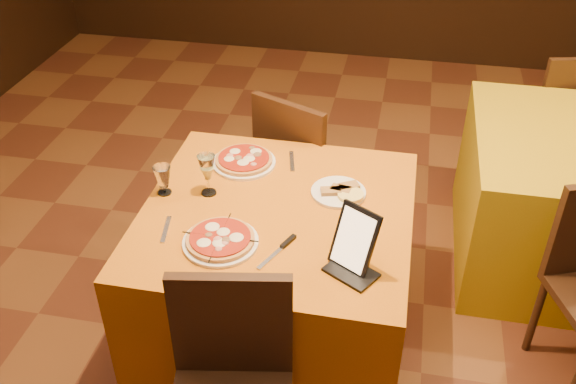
% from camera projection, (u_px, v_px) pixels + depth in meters
% --- Properties ---
extents(floor, '(6.00, 7.00, 0.01)m').
position_uv_depth(floor, '(338.00, 361.00, 2.94)').
color(floor, '#5E2D19').
rests_on(floor, ground).
extents(main_table, '(1.10, 1.10, 0.75)m').
position_uv_depth(main_table, '(278.00, 277.00, 2.84)').
color(main_table, '#BE640C').
rests_on(main_table, floor).
extents(side_table, '(1.10, 1.10, 0.75)m').
position_uv_depth(side_table, '(573.00, 202.00, 3.31)').
color(side_table, '#B18C0B').
rests_on(side_table, floor).
extents(chair_main_far, '(0.55, 0.55, 0.91)m').
position_uv_depth(chair_main_far, '(309.00, 166.00, 3.44)').
color(chair_main_far, black).
rests_on(chair_main_far, floor).
extents(chair_side_far, '(0.47, 0.47, 0.91)m').
position_uv_depth(chair_side_far, '(555.00, 116.00, 3.90)').
color(chair_side_far, black).
rests_on(chair_side_far, floor).
extents(pizza_near, '(0.29, 0.29, 0.03)m').
position_uv_depth(pizza_near, '(220.00, 241.00, 2.44)').
color(pizza_near, white).
rests_on(pizza_near, main_table).
extents(pizza_far, '(0.29, 0.29, 0.03)m').
position_uv_depth(pizza_far, '(244.00, 161.00, 2.91)').
color(pizza_far, white).
rests_on(pizza_far, main_table).
extents(cutlet_dish, '(0.23, 0.23, 0.03)m').
position_uv_depth(cutlet_dish, '(338.00, 191.00, 2.71)').
color(cutlet_dish, white).
rests_on(cutlet_dish, main_table).
extents(wine_glass, '(0.10, 0.10, 0.19)m').
position_uv_depth(wine_glass, '(207.00, 175.00, 2.67)').
color(wine_glass, '#EDF088').
rests_on(wine_glass, main_table).
extents(water_glass, '(0.09, 0.09, 0.13)m').
position_uv_depth(water_glass, '(163.00, 180.00, 2.69)').
color(water_glass, white).
rests_on(water_glass, main_table).
extents(tablet, '(0.19, 0.17, 0.23)m').
position_uv_depth(tablet, '(354.00, 239.00, 2.28)').
color(tablet, black).
rests_on(tablet, main_table).
extents(knife, '(0.10, 0.19, 0.01)m').
position_uv_depth(knife, '(275.00, 254.00, 2.40)').
color(knife, silver).
rests_on(knife, main_table).
extents(fork_near, '(0.05, 0.17, 0.01)m').
position_uv_depth(fork_near, '(166.00, 229.00, 2.52)').
color(fork_near, silver).
rests_on(fork_near, main_table).
extents(fork_far, '(0.06, 0.17, 0.01)m').
position_uv_depth(fork_far, '(292.00, 161.00, 2.93)').
color(fork_far, silver).
rests_on(fork_far, main_table).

